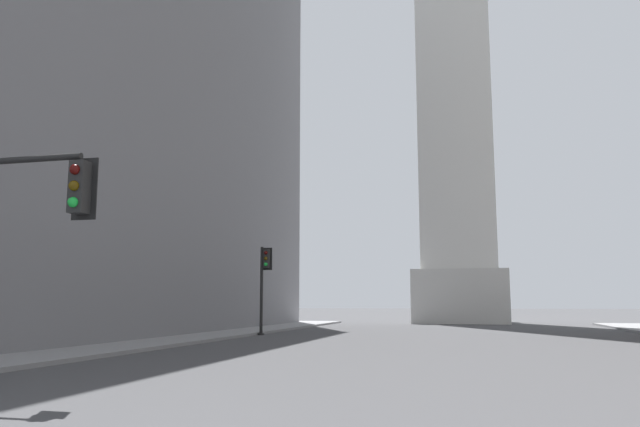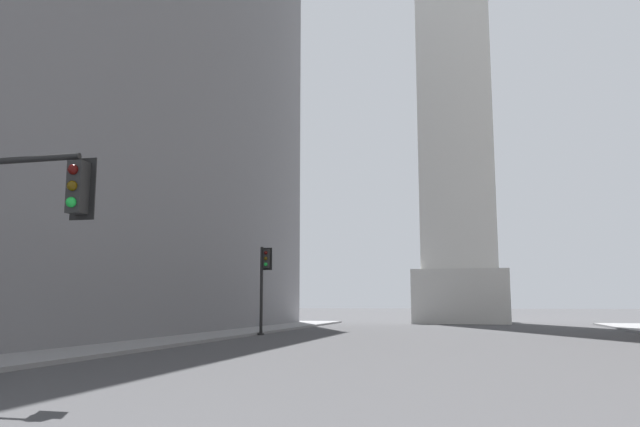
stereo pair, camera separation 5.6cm
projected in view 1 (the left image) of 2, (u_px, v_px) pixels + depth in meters
sidewalk_left at (96, 348)px, 24.98m from camera, size 5.00×70.75×0.15m
building_left at (48, 48)px, 37.66m from camera, size 18.32×48.23×34.22m
traffic_light_mid_left at (264, 276)px, 36.56m from camera, size 0.77×0.51×5.13m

